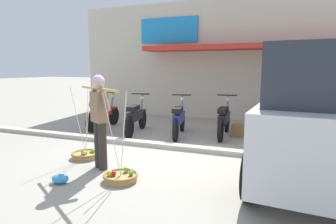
{
  "coord_description": "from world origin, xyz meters",
  "views": [
    {
      "loc": [
        2.35,
        -5.26,
        1.8
      ],
      "look_at": [
        0.1,
        0.6,
        0.85
      ],
      "focal_mm": 30.66,
      "sensor_mm": 36.0,
      "label": 1
    }
  ],
  "objects_px": {
    "fruit_basket_right_side": "(121,176)",
    "motorcycle_third_in_row": "(179,120)",
    "plastic_litter_bag": "(60,179)",
    "wooden_crate": "(240,130)",
    "fruit_basket_left_side": "(86,154)",
    "parked_truck": "(330,110)",
    "fruit_vendor": "(99,115)",
    "motorcycle_second_in_row": "(136,117)",
    "motorcycle_nearest_shop": "(103,114)",
    "motorcycle_end_of_row": "(224,120)"
  },
  "relations": [
    {
      "from": "fruit_basket_right_side",
      "to": "motorcycle_third_in_row",
      "type": "relative_size",
      "value": 0.8
    },
    {
      "from": "motorcycle_third_in_row",
      "to": "plastic_litter_bag",
      "type": "bearing_deg",
      "value": -101.04
    },
    {
      "from": "fruit_basket_right_side",
      "to": "wooden_crate",
      "type": "xyz_separation_m",
      "value": [
        1.42,
        3.85,
        0.08
      ]
    },
    {
      "from": "fruit_basket_left_side",
      "to": "parked_truck",
      "type": "relative_size",
      "value": 0.29
    },
    {
      "from": "fruit_vendor",
      "to": "fruit_basket_right_side",
      "type": "relative_size",
      "value": 1.17
    },
    {
      "from": "fruit_vendor",
      "to": "motorcycle_second_in_row",
      "type": "bearing_deg",
      "value": 104.5
    },
    {
      "from": "motorcycle_nearest_shop",
      "to": "motorcycle_end_of_row",
      "type": "xyz_separation_m",
      "value": [
        3.59,
        0.27,
        0.0
      ]
    },
    {
      "from": "fruit_vendor",
      "to": "fruit_basket_right_side",
      "type": "height_order",
      "value": "fruit_vendor"
    },
    {
      "from": "motorcycle_end_of_row",
      "to": "plastic_litter_bag",
      "type": "bearing_deg",
      "value": -114.48
    },
    {
      "from": "parked_truck",
      "to": "motorcycle_third_in_row",
      "type": "bearing_deg",
      "value": 149.73
    },
    {
      "from": "motorcycle_nearest_shop",
      "to": "parked_truck",
      "type": "distance_m",
      "value": 6.08
    },
    {
      "from": "fruit_basket_left_side",
      "to": "plastic_litter_bag",
      "type": "relative_size",
      "value": 5.18
    },
    {
      "from": "fruit_basket_left_side",
      "to": "fruit_basket_right_side",
      "type": "distance_m",
      "value": 1.51
    },
    {
      "from": "motorcycle_second_in_row",
      "to": "parked_truck",
      "type": "distance_m",
      "value": 4.87
    },
    {
      "from": "fruit_vendor",
      "to": "fruit_basket_right_side",
      "type": "distance_m",
      "value": 1.17
    },
    {
      "from": "fruit_vendor",
      "to": "motorcycle_third_in_row",
      "type": "relative_size",
      "value": 0.94
    },
    {
      "from": "fruit_basket_right_side",
      "to": "fruit_vendor",
      "type": "bearing_deg",
      "value": 148.04
    },
    {
      "from": "motorcycle_nearest_shop",
      "to": "motorcycle_third_in_row",
      "type": "xyz_separation_m",
      "value": [
        2.45,
        -0.1,
        0.0
      ]
    },
    {
      "from": "fruit_basket_right_side",
      "to": "motorcycle_nearest_shop",
      "type": "xyz_separation_m",
      "value": [
        -2.58,
        3.39,
        0.37
      ]
    },
    {
      "from": "motorcycle_second_in_row",
      "to": "wooden_crate",
      "type": "relative_size",
      "value": 4.11
    },
    {
      "from": "plastic_litter_bag",
      "to": "parked_truck",
      "type": "bearing_deg",
      "value": 24.63
    },
    {
      "from": "motorcycle_nearest_shop",
      "to": "motorcycle_third_in_row",
      "type": "bearing_deg",
      "value": -2.41
    },
    {
      "from": "motorcycle_end_of_row",
      "to": "parked_truck",
      "type": "distance_m",
      "value": 3.17
    },
    {
      "from": "fruit_vendor",
      "to": "motorcycle_end_of_row",
      "type": "xyz_separation_m",
      "value": [
        1.65,
        3.27,
        -0.52
      ]
    },
    {
      "from": "fruit_basket_right_side",
      "to": "motorcycle_nearest_shop",
      "type": "bearing_deg",
      "value": 127.23
    },
    {
      "from": "fruit_basket_right_side",
      "to": "fruit_basket_left_side",
      "type": "bearing_deg",
      "value": 147.96
    },
    {
      "from": "motorcycle_end_of_row",
      "to": "parked_truck",
      "type": "relative_size",
      "value": 0.37
    },
    {
      "from": "fruit_vendor",
      "to": "plastic_litter_bag",
      "type": "xyz_separation_m",
      "value": [
        -0.21,
        -0.82,
        -0.91
      ]
    },
    {
      "from": "motorcycle_nearest_shop",
      "to": "plastic_litter_bag",
      "type": "height_order",
      "value": "motorcycle_nearest_shop"
    },
    {
      "from": "fruit_basket_left_side",
      "to": "parked_truck",
      "type": "xyz_separation_m",
      "value": [
        4.4,
        0.6,
        1.05
      ]
    },
    {
      "from": "fruit_basket_right_side",
      "to": "plastic_litter_bag",
      "type": "distance_m",
      "value": 0.95
    },
    {
      "from": "fruit_basket_left_side",
      "to": "fruit_basket_right_side",
      "type": "height_order",
      "value": "same"
    },
    {
      "from": "motorcycle_second_in_row",
      "to": "parked_truck",
      "type": "relative_size",
      "value": 0.37
    },
    {
      "from": "motorcycle_second_in_row",
      "to": "motorcycle_end_of_row",
      "type": "distance_m",
      "value": 2.42
    },
    {
      "from": "motorcycle_second_in_row",
      "to": "motorcycle_end_of_row",
      "type": "height_order",
      "value": "same"
    },
    {
      "from": "plastic_litter_bag",
      "to": "wooden_crate",
      "type": "height_order",
      "value": "wooden_crate"
    },
    {
      "from": "motorcycle_nearest_shop",
      "to": "fruit_basket_left_side",
      "type": "bearing_deg",
      "value": -63.38
    },
    {
      "from": "fruit_vendor",
      "to": "fruit_basket_left_side",
      "type": "bearing_deg",
      "value": 147.88
    },
    {
      "from": "fruit_basket_left_side",
      "to": "wooden_crate",
      "type": "height_order",
      "value": "fruit_basket_left_side"
    },
    {
      "from": "motorcycle_nearest_shop",
      "to": "plastic_litter_bag",
      "type": "bearing_deg",
      "value": -65.64
    },
    {
      "from": "parked_truck",
      "to": "fruit_vendor",
      "type": "bearing_deg",
      "value": -165.16
    },
    {
      "from": "fruit_vendor",
      "to": "motorcycle_end_of_row",
      "type": "bearing_deg",
      "value": 63.17
    },
    {
      "from": "fruit_vendor",
      "to": "wooden_crate",
      "type": "relative_size",
      "value": 3.85
    },
    {
      "from": "motorcycle_third_in_row",
      "to": "fruit_vendor",
      "type": "bearing_deg",
      "value": -100.09
    },
    {
      "from": "motorcycle_third_in_row",
      "to": "fruit_basket_left_side",
      "type": "bearing_deg",
      "value": -114.86
    },
    {
      "from": "fruit_basket_left_side",
      "to": "parked_truck",
      "type": "bearing_deg",
      "value": 7.71
    },
    {
      "from": "plastic_litter_bag",
      "to": "fruit_basket_right_side",
      "type": "bearing_deg",
      "value": 26.54
    },
    {
      "from": "fruit_basket_right_side",
      "to": "wooden_crate",
      "type": "bearing_deg",
      "value": 69.78
    },
    {
      "from": "motorcycle_nearest_shop",
      "to": "fruit_basket_right_side",
      "type": "bearing_deg",
      "value": -52.77
    },
    {
      "from": "motorcycle_nearest_shop",
      "to": "wooden_crate",
      "type": "bearing_deg",
      "value": 6.53
    }
  ]
}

